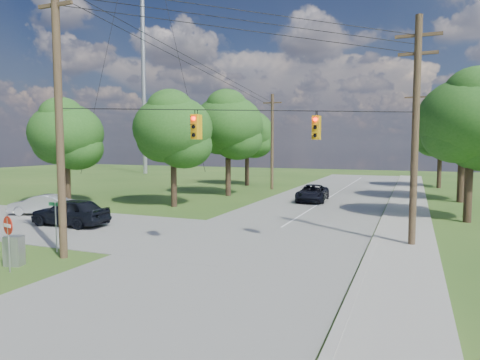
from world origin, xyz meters
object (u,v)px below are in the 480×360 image
at_px(pole_ne, 415,128).
at_px(car_main_north, 312,193).
at_px(pole_north_w, 272,141).
at_px(do_not_enter_sign, 8,231).
at_px(pole_sw, 59,108).
at_px(pole_north_e, 415,140).
at_px(car_cross_silver, 41,205).
at_px(control_cabinet, 14,251).
at_px(car_cross_dark, 71,212).

bearing_deg(pole_ne, car_main_north, 119.21).
distance_m(pole_north_w, do_not_enter_sign, 32.15).
distance_m(pole_sw, pole_north_w, 29.62).
relative_size(pole_sw, pole_north_e, 1.20).
relative_size(car_cross_silver, do_not_enter_sign, 1.93).
bearing_deg(do_not_enter_sign, control_cabinet, 146.09).
bearing_deg(car_main_north, do_not_enter_sign, -108.25).
distance_m(pole_north_e, do_not_enter_sign, 34.98).
xyz_separation_m(pole_ne, car_cross_silver, (-23.15, 0.22, -4.76)).
height_order(car_main_north, do_not_enter_sign, do_not_enter_sign).
xyz_separation_m(car_cross_dark, control_cabinet, (4.00, -7.16, -0.25)).
height_order(car_cross_silver, car_main_north, car_main_north).
bearing_deg(pole_sw, car_cross_silver, 141.00).
xyz_separation_m(pole_sw, pole_north_e, (13.50, 29.60, -1.10)).
distance_m(pole_north_e, car_cross_dark, 30.60).
distance_m(car_cross_dark, do_not_enter_sign, 9.15).
bearing_deg(car_cross_silver, pole_north_e, 114.86).
distance_m(pole_north_e, car_main_north, 12.08).
relative_size(pole_ne, car_cross_dark, 2.23).
bearing_deg(pole_north_e, car_cross_dark, -127.39).
height_order(pole_north_e, car_main_north, pole_north_e).
distance_m(pole_ne, car_cross_silver, 23.64).
xyz_separation_m(pole_north_w, do_not_enter_sign, (0.11, -31.95, -3.57)).
bearing_deg(do_not_enter_sign, pole_north_e, 82.45).
distance_m(pole_sw, do_not_enter_sign, 5.24).
distance_m(car_cross_silver, control_cabinet, 12.89).
height_order(pole_sw, car_cross_silver, pole_sw).
relative_size(pole_north_e, car_main_north, 2.02).
bearing_deg(pole_ne, do_not_enter_sign, -144.19).
relative_size(pole_north_w, do_not_enter_sign, 4.74).
xyz_separation_m(pole_ne, car_cross_dark, (-18.39, -2.07, -4.63)).
relative_size(car_main_north, do_not_enter_sign, 2.34).
xyz_separation_m(pole_north_e, car_cross_silver, (-23.15, -21.78, -4.43)).
bearing_deg(pole_sw, car_cross_dark, 131.51).
xyz_separation_m(pole_ne, car_main_north, (-7.74, 13.84, -4.75)).
distance_m(pole_ne, car_main_north, 16.55).
relative_size(pole_north_e, control_cabinet, 8.51).
bearing_deg(control_cabinet, do_not_enter_sign, -66.11).
xyz_separation_m(car_cross_silver, do_not_enter_sign, (9.36, -10.17, 0.85)).
bearing_deg(car_cross_dark, pole_sw, 41.32).
bearing_deg(car_cross_dark, car_main_north, 145.98).
distance_m(pole_sw, control_cabinet, 5.94).
relative_size(pole_ne, control_cabinet, 8.94).
relative_size(pole_ne, do_not_enter_sign, 4.98).
height_order(pole_north_e, control_cabinet, pole_north_e).
height_order(pole_north_w, car_cross_dark, pole_north_w).
xyz_separation_m(pole_north_e, do_not_enter_sign, (-13.79, -31.95, -3.57)).
xyz_separation_m(pole_north_w, car_cross_silver, (-9.25, -21.78, -4.43)).
distance_m(control_cabinet, do_not_enter_sign, 1.35).
distance_m(pole_north_e, car_cross_silver, 32.10).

